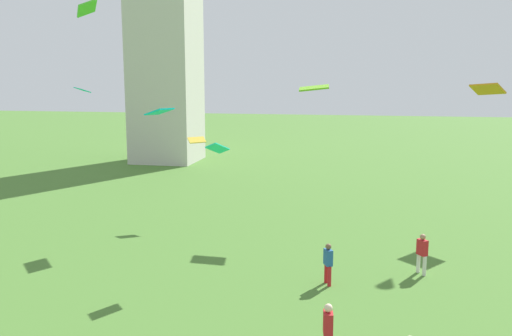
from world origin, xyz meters
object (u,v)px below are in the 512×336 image
kite_flying_2 (488,89)px  kite_flying_5 (218,148)px  kite_flying_4 (159,112)px  kite_flying_9 (83,90)px  person_1 (422,251)px  kite_flying_3 (197,140)px  person_0 (328,261)px  kite_flying_6 (314,88)px  person_3 (328,329)px  kite_flying_1 (87,8)px

kite_flying_2 → kite_flying_5: (-13.13, -10.48, -2.39)m
kite_flying_4 → kite_flying_9: (-4.22, -0.44, 1.16)m
person_1 → kite_flying_3: (-12.42, 7.55, 3.72)m
person_0 → kite_flying_4: size_ratio=1.00×
kite_flying_2 → kite_flying_6: (-9.73, -1.84, 0.07)m
kite_flying_4 → kite_flying_9: size_ratio=1.90×
person_1 → kite_flying_2: kite_flying_2 is taller
person_3 → kite_flying_1: kite_flying_1 is taller
kite_flying_3 → kite_flying_5: kite_flying_5 is taller
kite_flying_2 → kite_flying_4: 18.60m
kite_flying_1 → kite_flying_4: (5.47, -2.84, -5.89)m
person_0 → person_3: size_ratio=0.95×
person_0 → person_1: size_ratio=0.97×
person_0 → person_3: 6.16m
person_0 → kite_flying_9: kite_flying_9 is taller
kite_flying_1 → kite_flying_2: bearing=63.2°
kite_flying_6 → kite_flying_2: bearing=7.3°
kite_flying_4 → person_3: bearing=-19.6°
person_0 → kite_flying_2: kite_flying_2 is taller
person_3 → kite_flying_6: bearing=-0.6°
kite_flying_1 → kite_flying_9: kite_flying_1 is taller
person_1 → kite_flying_6: kite_flying_6 is taller
kite_flying_2 → kite_flying_3: bearing=47.6°
kite_flying_5 → kite_flying_9: 10.35m
kite_flying_1 → kite_flying_5: bearing=18.8°
kite_flying_3 → kite_flying_6: kite_flying_6 is taller
person_1 → kite_flying_4: 15.31m
person_3 → kite_flying_5: size_ratio=1.82×
person_3 → kite_flying_9: (-14.24, 12.14, 6.73)m
kite_flying_1 → kite_flying_5: 14.75m
person_0 → kite_flying_4: bearing=-147.9°
person_1 → kite_flying_1: kite_flying_1 is taller
person_0 → kite_flying_1: bearing=-145.7°
kite_flying_2 → kite_flying_5: bearing=78.8°
person_0 → person_3: person_3 is taller
kite_flying_2 → kite_flying_9: size_ratio=2.19×
kite_flying_4 → kite_flying_9: 4.40m
person_0 → kite_flying_4: kite_flying_4 is taller
kite_flying_5 → kite_flying_9: kite_flying_9 is taller
kite_flying_3 → kite_flying_5: (3.55, -8.29, 0.65)m
kite_flying_1 → kite_flying_3: (6.59, 0.26, -7.76)m
kite_flying_9 → kite_flying_3: bearing=-40.2°
kite_flying_1 → kite_flying_9: 5.89m
person_3 → kite_flying_5: (-5.36, 7.40, 4.35)m
person_0 → kite_flying_2: 15.82m
kite_flying_1 → kite_flying_6: (13.53, 0.61, -4.65)m
kite_flying_1 → kite_flying_2: kite_flying_1 is taller
person_3 → kite_flying_3: size_ratio=1.51×
person_1 → kite_flying_6: (-5.48, 7.90, 6.83)m
kite_flying_5 → kite_flying_2: bearing=160.6°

